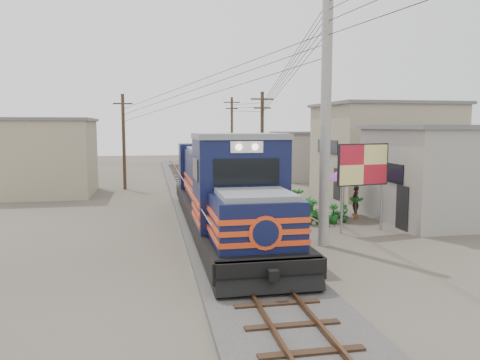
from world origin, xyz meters
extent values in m
plane|color=#473F35|center=(0.00, 0.00, 0.00)|extent=(120.00, 120.00, 0.00)
cube|color=#595651|center=(0.00, 10.00, 0.08)|extent=(3.60, 70.00, 0.16)
cube|color=#51331E|center=(-0.54, 10.00, 0.26)|extent=(0.08, 70.00, 0.12)
cube|color=#51331E|center=(0.54, 10.00, 0.26)|extent=(0.08, 70.00, 0.12)
cube|color=black|center=(0.00, 2.70, 0.80)|extent=(3.11, 17.14, 0.59)
cube|color=black|center=(0.00, -2.66, 0.48)|extent=(2.36, 3.43, 0.70)
cube|color=black|center=(0.00, 8.06, 0.48)|extent=(2.36, 3.43, 0.70)
cube|color=#0F1438|center=(0.00, -3.94, 1.71)|extent=(2.55, 2.57, 1.61)
cube|color=#0F1438|center=(0.00, -1.26, 2.57)|extent=(3.04, 2.79, 3.32)
cube|color=slate|center=(0.00, -1.26, 4.28)|extent=(3.11, 2.92, 0.19)
cube|color=black|center=(0.00, -2.67, 3.16)|extent=(2.17, 0.06, 0.86)
cube|color=white|center=(0.00, -2.68, 3.96)|extent=(1.07, 0.06, 0.37)
cube|color=#0F1438|center=(0.00, 5.38, 2.14)|extent=(2.42, 10.50, 2.46)
cube|color=slate|center=(0.00, 5.38, 3.43)|extent=(2.17, 10.50, 0.19)
cube|color=#E84015|center=(0.00, 2.70, 1.39)|extent=(3.15, 17.14, 0.15)
cube|color=#E84015|center=(0.00, 2.70, 1.71)|extent=(3.15, 17.14, 0.15)
cube|color=#E84015|center=(0.00, 2.70, 2.03)|extent=(3.15, 17.14, 0.15)
cylinder|color=#9E9B93|center=(3.50, -0.50, 5.00)|extent=(0.40, 0.40, 10.00)
cylinder|color=#4C3826|center=(4.50, 14.00, 3.50)|extent=(0.24, 0.24, 7.00)
cube|color=#4C3826|center=(4.50, 14.00, 6.50)|extent=(1.60, 0.10, 0.10)
cube|color=#4C3826|center=(4.50, 14.00, 5.90)|extent=(1.20, 0.10, 0.10)
cylinder|color=#4C3826|center=(4.80, 28.00, 3.75)|extent=(0.24, 0.24, 7.50)
cube|color=#4C3826|center=(4.80, 28.00, 7.00)|extent=(1.60, 0.10, 0.10)
cube|color=#4C3826|center=(4.80, 28.00, 6.40)|extent=(1.20, 0.10, 0.10)
cylinder|color=#4C3826|center=(-5.00, 18.00, 3.50)|extent=(0.24, 0.24, 7.00)
cube|color=#4C3826|center=(-5.00, 18.00, 6.50)|extent=(1.60, 0.10, 0.10)
cube|color=#4C3826|center=(-5.00, 18.00, 5.90)|extent=(1.20, 0.10, 0.10)
cube|color=gray|center=(11.50, 3.00, 2.25)|extent=(7.00, 6.00, 4.50)
cube|color=slate|center=(11.50, 3.00, 4.60)|extent=(7.35, 6.30, 0.20)
cube|color=black|center=(7.98, 3.00, 2.48)|extent=(0.05, 3.00, 0.90)
cube|color=gray|center=(12.50, 12.00, 3.00)|extent=(8.00, 7.00, 6.00)
cube|color=slate|center=(12.50, 12.00, 6.10)|extent=(8.40, 7.35, 0.20)
cube|color=black|center=(8.48, 12.00, 3.30)|extent=(0.05, 3.50, 0.90)
cube|color=gray|center=(11.00, 22.00, 2.00)|extent=(6.00, 6.00, 4.00)
cube|color=slate|center=(11.00, 22.00, 4.10)|extent=(6.30, 6.30, 0.20)
cube|color=black|center=(7.98, 22.00, 2.20)|extent=(0.05, 3.00, 0.90)
cube|color=gray|center=(-10.00, 16.00, 2.50)|extent=(6.00, 6.00, 5.00)
cube|color=slate|center=(-10.00, 16.00, 5.10)|extent=(6.30, 6.30, 0.20)
cylinder|color=#99999E|center=(4.99, 1.26, 1.43)|extent=(0.10, 0.10, 2.86)
cylinder|color=#99999E|center=(7.02, 1.61, 1.43)|extent=(0.10, 0.10, 2.86)
cube|color=black|center=(6.00, 1.43, 2.98)|extent=(2.50, 0.55, 1.83)
cube|color=red|center=(6.00, 1.40, 2.98)|extent=(2.38, 0.49, 1.72)
cylinder|color=black|center=(6.51, 4.57, 0.05)|extent=(0.46, 0.46, 0.10)
cylinder|color=#99999E|center=(6.51, 4.57, 1.16)|extent=(0.05, 0.05, 2.32)
cone|color=#792A7F|center=(6.51, 4.57, 2.27)|extent=(2.89, 2.89, 0.58)
imported|color=black|center=(7.46, 5.28, 0.77)|extent=(0.66, 0.65, 1.53)
imported|color=#1B5E1D|center=(3.49, 3.46, 0.41)|extent=(0.39, 0.49, 0.82)
imported|color=#1B5E1D|center=(4.23, 3.27, 0.55)|extent=(0.54, 0.65, 1.09)
imported|color=#1B5E1D|center=(4.79, 3.28, 0.50)|extent=(1.14, 1.18, 1.00)
imported|color=#1B5E1D|center=(5.48, 3.39, 0.48)|extent=(0.75, 0.75, 0.95)
imported|color=#1B5E1D|center=(6.06, 3.46, 0.50)|extent=(0.63, 0.57, 0.99)
imported|color=#1B5E1D|center=(3.42, 4.35, 0.37)|extent=(0.50, 0.52, 0.73)
imported|color=#1B5E1D|center=(4.18, 4.31, 0.54)|extent=(1.00, 1.10, 1.09)
imported|color=#1B5E1D|center=(4.79, 4.46, 0.51)|extent=(0.64, 0.64, 1.03)
imported|color=#1B5E1D|center=(5.49, 4.47, 0.39)|extent=(0.49, 0.43, 0.77)
imported|color=#1B5E1D|center=(6.12, 4.55, 0.37)|extent=(0.51, 0.46, 0.74)
imported|color=#1B5E1D|center=(3.47, 5.53, 0.36)|extent=(0.77, 0.82, 0.72)
imported|color=#1B5E1D|center=(4.30, 5.61, 0.35)|extent=(0.43, 0.43, 0.69)
imported|color=#1B5E1D|center=(4.89, 5.39, 0.53)|extent=(0.46, 0.61, 1.06)
camera|label=1|loc=(-3.03, -17.45, 4.60)|focal=35.00mm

